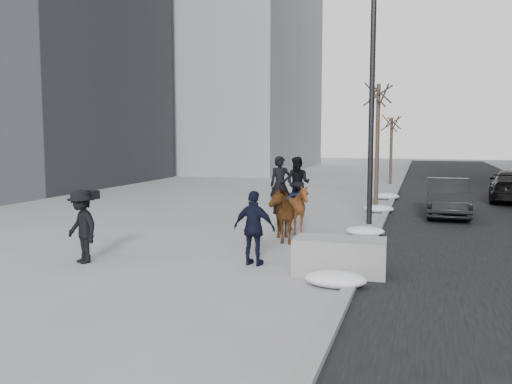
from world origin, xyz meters
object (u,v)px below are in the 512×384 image
(mounted_left, at_px, (279,209))
(car_near, at_px, (448,198))
(mounted_right, at_px, (297,203))
(planter, at_px, (340,256))

(mounted_left, bearing_deg, car_near, 53.15)
(mounted_right, bearing_deg, car_near, 48.67)
(mounted_left, relative_size, mounted_right, 1.03)
(car_near, bearing_deg, mounted_left, -126.81)
(mounted_left, distance_m, mounted_right, 1.26)
(car_near, xyz_separation_m, mounted_left, (-4.85, -6.47, 0.20))
(car_near, bearing_deg, mounted_right, -131.29)
(car_near, relative_size, mounted_right, 1.80)
(planter, height_order, car_near, car_near)
(mounted_right, bearing_deg, planter, -66.25)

